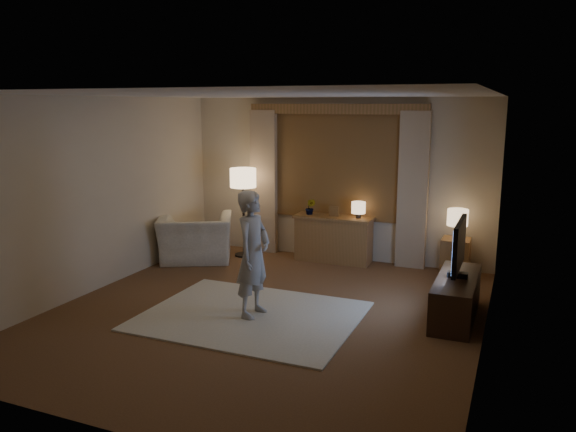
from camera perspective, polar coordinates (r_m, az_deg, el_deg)
The scene contains 13 objects.
room at distance 7.03m, azimuth -0.67°, elevation 1.79°, with size 5.04×5.54×2.64m.
rug at distance 6.82m, azimuth -3.79°, elevation -10.08°, with size 2.50×2.00×0.02m, color beige.
sideboard at distance 9.04m, azimuth 4.64°, elevation -2.45°, with size 1.20×0.40×0.70m, color brown.
picture_frame at distance 8.95m, azimuth 4.69°, elevation 0.35°, with size 0.16×0.02×0.20m, color brown.
plant at distance 9.07m, azimuth 2.29°, elevation 0.84°, with size 0.17×0.13×0.30m, color #999999.
table_lamp_sideboard at distance 8.82m, azimuth 7.17°, elevation 0.78°, with size 0.22×0.22×0.30m.
floor_lamp at distance 9.21m, azimuth -4.58°, elevation 3.39°, with size 0.43×0.43×1.47m.
armchair at distance 9.17m, azimuth -9.37°, elevation -2.24°, with size 1.14×1.00×0.74m, color beige.
side_table at distance 8.64m, azimuth 16.63°, elevation -4.04°, with size 0.40×0.40×0.56m, color brown.
table_lamp_side at distance 8.50m, azimuth 16.85°, elevation -0.22°, with size 0.30×0.30×0.44m.
tv_stand at distance 6.98m, azimuth 16.71°, elevation -7.95°, with size 0.45×1.40×0.50m, color black.
tv at distance 6.81m, azimuth 16.99°, elevation -2.98°, with size 0.23×0.94×0.68m.
person at distance 6.60m, azimuth -3.57°, elevation -3.86°, with size 0.55×0.36×1.50m, color #A19C94.
Camera 1 is at (2.75, -5.86, 2.50)m, focal length 35.00 mm.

